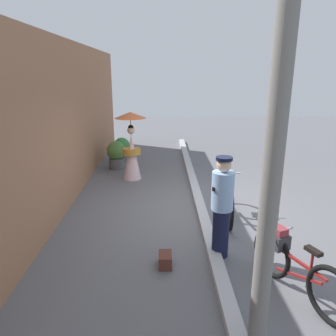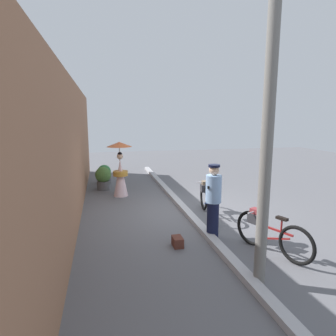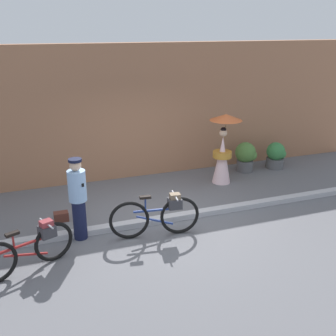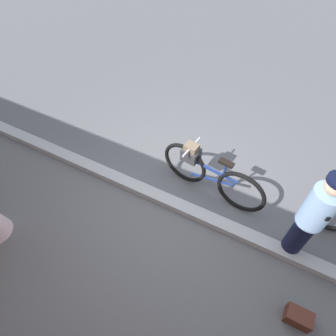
% 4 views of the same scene
% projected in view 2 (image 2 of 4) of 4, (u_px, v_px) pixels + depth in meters
% --- Properties ---
extents(ground_plane, '(30.00, 30.00, 0.00)m').
position_uv_depth(ground_plane, '(185.00, 212.00, 8.14)').
color(ground_plane, slate).
extents(building_wall, '(14.00, 0.40, 3.51)m').
position_uv_depth(building_wall, '(69.00, 153.00, 7.17)').
color(building_wall, '#9E6B4C').
rests_on(building_wall, ground_plane).
extents(sidewalk_curb, '(14.00, 0.20, 0.12)m').
position_uv_depth(sidewalk_curb, '(185.00, 210.00, 8.13)').
color(sidewalk_curb, '#B2B2B7').
rests_on(sidewalk_curb, ground_plane).
extents(bicycle_near_officer, '(1.63, 0.74, 0.80)m').
position_uv_depth(bicycle_near_officer, '(269.00, 232.00, 5.64)').
color(bicycle_near_officer, black).
rests_on(bicycle_near_officer, ground_plane).
extents(bicycle_far_side, '(1.77, 0.48, 0.87)m').
position_uv_depth(bicycle_far_side, '(207.00, 199.00, 7.85)').
color(bicycle_far_side, black).
rests_on(bicycle_far_side, ground_plane).
extents(person_officer, '(0.34, 0.35, 1.63)m').
position_uv_depth(person_officer, '(213.00, 199.00, 6.29)').
color(person_officer, '#141938').
rests_on(person_officer, ground_plane).
extents(person_with_parasol, '(0.83, 0.83, 1.82)m').
position_uv_depth(person_with_parasol, '(120.00, 169.00, 9.68)').
color(person_with_parasol, silver).
rests_on(person_with_parasol, ground_plane).
extents(potted_plant_by_door, '(0.54, 0.53, 0.76)m').
position_uv_depth(potted_plant_by_door, '(105.00, 174.00, 11.57)').
color(potted_plant_by_door, '#59595B').
rests_on(potted_plant_by_door, ground_plane).
extents(potted_plant_small, '(0.59, 0.58, 0.84)m').
position_uv_depth(potted_plant_small, '(103.00, 177.00, 10.62)').
color(potted_plant_small, '#59595B').
rests_on(potted_plant_small, ground_plane).
extents(backpack_on_pavement, '(0.30, 0.20, 0.20)m').
position_uv_depth(backpack_on_pavement, '(178.00, 241.00, 5.96)').
color(backpack_on_pavement, '#592D23').
rests_on(backpack_on_pavement, ground_plane).
extents(utility_pole, '(0.18, 0.18, 4.80)m').
position_uv_depth(utility_pole, '(267.00, 132.00, 4.24)').
color(utility_pole, slate).
rests_on(utility_pole, ground_plane).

